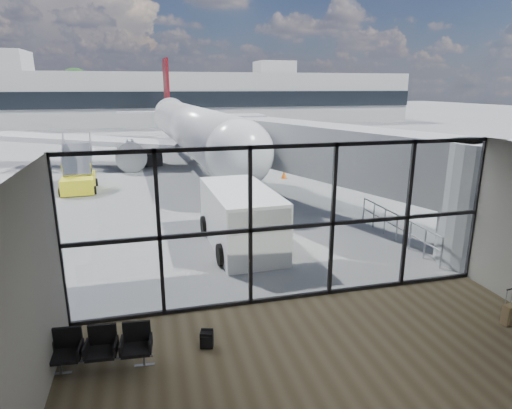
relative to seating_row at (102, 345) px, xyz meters
name	(u,v)px	position (x,y,z in m)	size (l,w,h in m)	color
ground	(180,139)	(4.99, 41.94, -0.52)	(220.00, 220.00, 0.00)	slate
lounge_shell	(385,289)	(4.99, -2.86, 2.13)	(12.02, 8.01, 4.51)	brown
glass_curtain_wall	(292,225)	(4.99, 1.94, 1.72)	(12.10, 0.12, 4.50)	white
jet_bridge	(344,159)	(9.89, 9.02, 2.24)	(8.00, 16.50, 4.33)	gray
apron_railing	(397,224)	(10.59, 5.44, 0.19)	(0.06, 5.46, 1.11)	gray
far_terminal	(164,97)	(4.40, 63.91, 3.68)	(80.00, 12.20, 11.00)	#A4A5A0
tree_3	(1,94)	(-22.01, 73.94, 4.11)	(4.95, 4.95, 7.12)	#382619
tree_4	(39,90)	(-16.01, 73.94, 4.73)	(5.61, 5.61, 8.07)	#382619
tree_5	(76,87)	(-10.01, 73.94, 5.35)	(6.27, 6.27, 9.03)	#382619
seating_row	(102,345)	(0.00, 0.00, 0.00)	(2.14, 0.76, 0.95)	gray
backpack	(207,339)	(2.29, 0.13, -0.31)	(0.34, 0.34, 0.45)	black
suitcase	(510,315)	(9.99, -0.81, -0.23)	(0.38, 0.30, 0.97)	olive
airliner	(189,127)	(4.69, 26.84, 2.20)	(29.93, 34.70, 8.94)	silver
service_van	(242,218)	(4.53, 6.38, 0.62)	(2.66, 5.22, 2.24)	white
belt_loader	(147,157)	(1.21, 25.77, 0.04)	(2.38, 3.84, 1.68)	black
mobile_stairs	(79,180)	(-2.78, 17.66, 0.09)	(2.13, 3.74, 2.56)	yellow
traffic_cone_b	(248,193)	(6.44, 13.39, -0.22)	(0.44, 0.44, 0.63)	orange
traffic_cone_c	(284,174)	(9.99, 18.00, -0.26)	(0.39, 0.39, 0.55)	#FF650D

